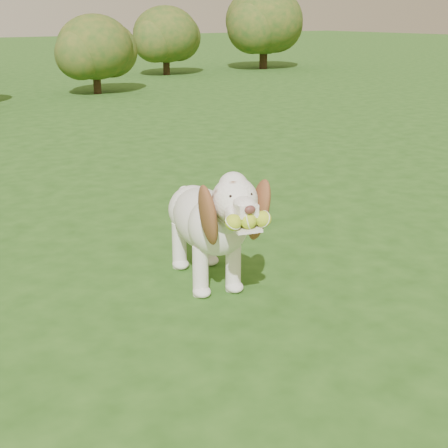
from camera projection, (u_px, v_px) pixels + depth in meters
ground at (107, 291)px, 3.61m from camera, size 80.00×80.00×0.00m
dog at (210, 218)px, 3.56m from camera, size 0.60×1.18×0.77m
shrub_h at (264, 20)px, 17.46m from camera, size 2.17×2.17×2.25m
shrub_f at (166, 34)px, 15.81m from camera, size 1.65×1.65×1.71m
shrub_d at (95, 47)px, 12.10m from camera, size 1.46×1.46×1.52m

